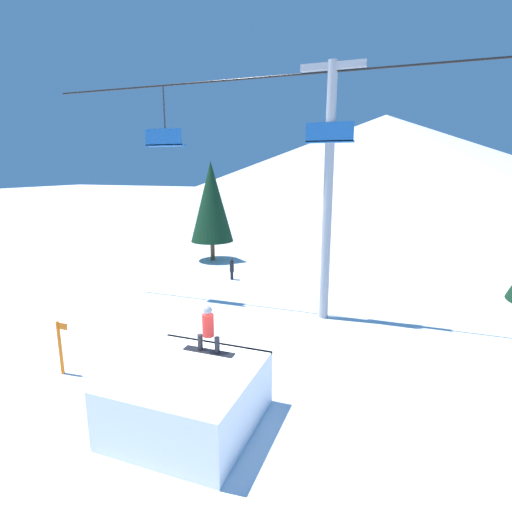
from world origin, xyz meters
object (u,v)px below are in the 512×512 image
object	(u,v)px
snowboarder	(208,330)
distant_skier	(232,268)
trail_marker	(60,346)
snow_ramp	(189,397)

from	to	relation	value
snowboarder	distant_skier	size ratio (longest dim) A/B	1.13
distant_skier	trail_marker	bearing A→B (deg)	-92.93
snow_ramp	distant_skier	distance (m)	12.93
snow_ramp	snowboarder	bearing A→B (deg)	87.81
trail_marker	snow_ramp	bearing A→B (deg)	-9.62
trail_marker	distant_skier	xyz separation A→B (m)	(0.58, 11.39, -0.23)
snowboarder	trail_marker	xyz separation A→B (m)	(-4.89, -0.19, -1.18)
trail_marker	distant_skier	distance (m)	11.40
snowboarder	trail_marker	bearing A→B (deg)	-177.81
snowboarder	distant_skier	distance (m)	12.08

